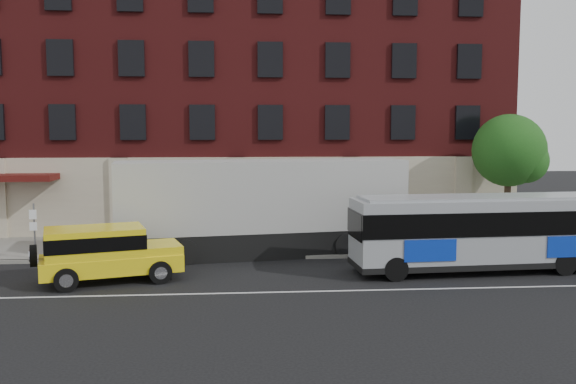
{
  "coord_description": "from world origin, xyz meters",
  "views": [
    {
      "loc": [
        0.05,
        -20.31,
        5.58
      ],
      "look_at": [
        2.15,
        5.5,
        2.96
      ],
      "focal_mm": 38.64,
      "sensor_mm": 36.0,
      "label": 1
    }
  ],
  "objects": [
    {
      "name": "lane_line",
      "position": [
        0.0,
        0.5,
        0.01
      ],
      "size": [
        60.0,
        0.12,
        0.01
      ],
      "primitive_type": "cube",
      "color": "silver",
      "rests_on": "ground"
    },
    {
      "name": "building",
      "position": [
        -0.01,
        16.92,
        7.58
      ],
      "size": [
        30.0,
        12.1,
        15.0
      ],
      "color": "#5D1616",
      "rests_on": "sidewalk"
    },
    {
      "name": "shipping_container",
      "position": [
        1.14,
        6.9,
        2.09
      ],
      "size": [
        12.93,
        4.36,
        4.23
      ],
      "color": "black",
      "rests_on": "ground"
    },
    {
      "name": "city_bus",
      "position": [
        9.96,
        3.0,
        1.66
      ],
      "size": [
        11.1,
        3.0,
        3.01
      ],
      "color": "#919499",
      "rests_on": "ground"
    },
    {
      "name": "sign_pole",
      "position": [
        -8.5,
        6.15,
        1.45
      ],
      "size": [
        0.3,
        0.2,
        2.5
      ],
      "color": "slate",
      "rests_on": "ground"
    },
    {
      "name": "ground",
      "position": [
        0.0,
        0.0,
        0.0
      ],
      "size": [
        120.0,
        120.0,
        0.0
      ],
      "primitive_type": "plane",
      "color": "black",
      "rests_on": "ground"
    },
    {
      "name": "kerb",
      "position": [
        0.0,
        6.0,
        0.07
      ],
      "size": [
        60.0,
        0.25,
        0.15
      ],
      "primitive_type": "cube",
      "color": "gray",
      "rests_on": "ground"
    },
    {
      "name": "street_tree",
      "position": [
        13.54,
        9.48,
        4.41
      ],
      "size": [
        3.6,
        3.6,
        6.2
      ],
      "color": "#38291C",
      "rests_on": "sidewalk"
    },
    {
      "name": "yellow_suv",
      "position": [
        -4.86,
        2.52,
        1.16
      ],
      "size": [
        5.45,
        3.4,
        2.03
      ],
      "color": "yellow",
      "rests_on": "ground"
    },
    {
      "name": "sidewalk",
      "position": [
        0.0,
        9.0,
        0.07
      ],
      "size": [
        60.0,
        6.0,
        0.15
      ],
      "primitive_type": "cube",
      "color": "gray",
      "rests_on": "ground"
    }
  ]
}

